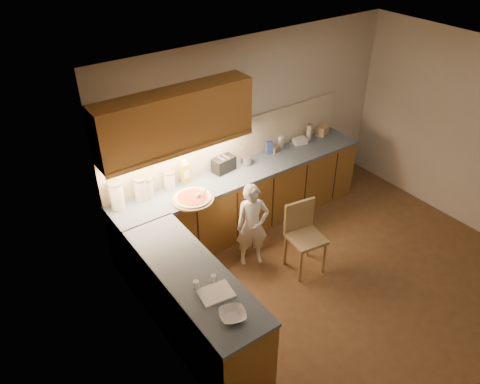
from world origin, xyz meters
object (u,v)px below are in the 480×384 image
Objects in this scene: wooden_chair at (303,232)px; toaster at (224,164)px; pizza_on_board at (193,198)px; child at (252,226)px; oil_jug at (185,173)px.

toaster is (-0.33, 1.25, 0.48)m from wooden_chair.
toaster is (0.69, 0.36, 0.08)m from pizza_on_board.
pizza_on_board is at bearing 160.74° from child.
oil_jug reaches higher than toaster.
wooden_chair is 2.84× the size of oil_jug.
pizza_on_board is 0.56× the size of wooden_chair.
child is 0.63m from wooden_chair.
wooden_chair is at bearing -41.36° from pizza_on_board.
wooden_chair is (0.47, -0.43, -0.04)m from child.
child is at bearing 146.51° from wooden_chair.
child is 3.52× the size of toaster.
pizza_on_board is 0.43m from oil_jug.
child reaches higher than wooden_chair.
wooden_chair is 1.39m from toaster.
pizza_on_board is 1.60× the size of oil_jug.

